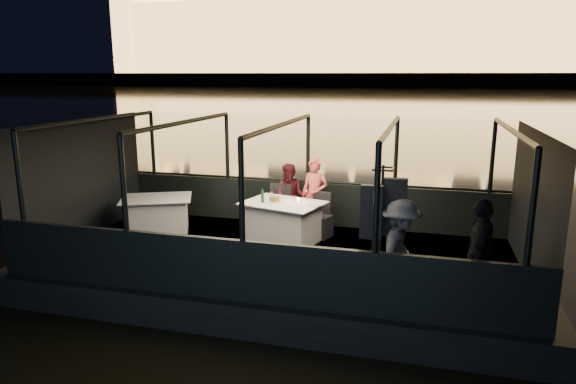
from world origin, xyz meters
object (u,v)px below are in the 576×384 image
(chair_port_left, at_px, (278,209))
(person_woman_coral, at_px, (314,195))
(coat_stand, at_px, (380,238))
(person_man_maroon, at_px, (290,193))
(passenger_stripe, at_px, (400,245))
(dining_table_aft, at_px, (157,214))
(dining_table_central, at_px, (283,222))
(wine_bottle, at_px, (262,195))
(chair_port_right, at_px, (320,215))
(passenger_dark, at_px, (480,249))

(chair_port_left, bearing_deg, person_woman_coral, 8.97)
(coat_stand, xyz_separation_m, person_woman_coral, (-1.56, 2.93, -0.15))
(person_man_maroon, bearing_deg, person_woman_coral, -0.91)
(person_man_maroon, relative_size, passenger_stripe, 0.91)
(dining_table_aft, distance_m, chair_port_left, 2.44)
(coat_stand, xyz_separation_m, person_man_maroon, (-2.08, 2.98, -0.15))
(dining_table_central, relative_size, person_woman_coral, 0.96)
(wine_bottle, bearing_deg, chair_port_right, 28.50)
(dining_table_central, xyz_separation_m, passenger_dark, (3.33, -2.08, 0.47))
(dining_table_central, relative_size, dining_table_aft, 1.06)
(dining_table_central, height_order, person_man_maroon, person_man_maroon)
(passenger_stripe, distance_m, wine_bottle, 3.41)
(coat_stand, bearing_deg, wine_bottle, 139.30)
(dining_table_aft, height_order, person_woman_coral, person_woman_coral)
(chair_port_left, distance_m, coat_stand, 3.61)
(chair_port_left, bearing_deg, wine_bottle, -102.10)
(chair_port_left, relative_size, passenger_stripe, 0.63)
(dining_table_central, distance_m, chair_port_right, 0.77)
(dining_table_aft, bearing_deg, wine_bottle, 0.59)
(coat_stand, height_order, wine_bottle, coat_stand)
(wine_bottle, bearing_deg, chair_port_left, 82.16)
(chair_port_right, height_order, passenger_dark, passenger_dark)
(person_woman_coral, bearing_deg, dining_table_central, -111.40)
(chair_port_right, relative_size, coat_stand, 0.44)
(chair_port_left, xyz_separation_m, passenger_stripe, (2.56, -2.84, 0.40))
(dining_table_central, relative_size, chair_port_right, 1.68)
(person_woman_coral, distance_m, passenger_stripe, 3.53)
(coat_stand, distance_m, person_woman_coral, 3.32)
(person_man_maroon, xyz_separation_m, passenger_dark, (3.40, -2.92, 0.10))
(person_man_maroon, xyz_separation_m, passenger_stripe, (2.36, -3.07, 0.10))
(chair_port_left, distance_m, passenger_dark, 4.52)
(chair_port_right, bearing_deg, passenger_dark, -26.26)
(dining_table_aft, xyz_separation_m, passenger_stripe, (4.88, -2.11, 0.47))
(chair_port_left, xyz_separation_m, wine_bottle, (-0.10, -0.71, 0.47))
(dining_table_central, xyz_separation_m, chair_port_left, (-0.28, 0.62, 0.06))
(chair_port_right, xyz_separation_m, person_woman_coral, (-0.18, 0.34, 0.30))
(dining_table_central, height_order, passenger_dark, passenger_dark)
(wine_bottle, bearing_deg, passenger_dark, -28.22)
(person_man_maroon, relative_size, passenger_dark, 0.88)
(chair_port_left, height_order, person_woman_coral, person_woman_coral)
(dining_table_aft, relative_size, person_woman_coral, 0.91)
(chair_port_left, relative_size, person_man_maroon, 0.69)
(chair_port_right, bearing_deg, dining_table_aft, -153.20)
(chair_port_left, relative_size, passenger_dark, 0.61)
(person_woman_coral, xyz_separation_m, passenger_stripe, (1.84, -3.01, 0.10))
(chair_port_right, height_order, wine_bottle, wine_bottle)
(passenger_dark, height_order, wine_bottle, passenger_dark)
(dining_table_aft, bearing_deg, person_woman_coral, 16.51)
(chair_port_left, xyz_separation_m, person_man_maroon, (0.20, 0.23, 0.30))
(coat_stand, relative_size, person_man_maroon, 1.43)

